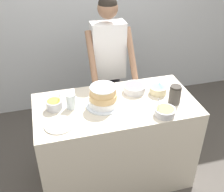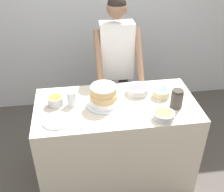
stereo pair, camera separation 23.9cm
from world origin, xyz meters
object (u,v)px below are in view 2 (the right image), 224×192
(cake, at_px, (104,96))
(frosting_bowl_blue, at_px, (161,93))
(person_baker, at_px, (117,57))
(drinking_glass, at_px, (72,98))
(ceramic_plate, at_px, (57,121))
(frosting_bowl_olive, at_px, (164,115))
(stoneware_jar, at_px, (177,99))
(frosting_bowl_orange, at_px, (55,101))
(frosting_bowl_purple, at_px, (138,89))

(cake, relative_size, frosting_bowl_blue, 1.92)
(person_baker, distance_m, drinking_glass, 0.81)
(drinking_glass, relative_size, ceramic_plate, 0.58)
(frosting_bowl_olive, bearing_deg, stoneware_jar, 43.29)
(frosting_bowl_orange, bearing_deg, frosting_bowl_purple, 6.78)
(frosting_bowl_purple, height_order, frosting_bowl_blue, frosting_bowl_blue)
(person_baker, xyz_separation_m, drinking_glass, (-0.50, -0.64, -0.06))
(frosting_bowl_purple, distance_m, frosting_bowl_orange, 0.76)
(person_baker, bearing_deg, frosting_bowl_orange, -136.00)
(person_baker, distance_m, cake, 0.71)
(frosting_bowl_orange, relative_size, frosting_bowl_blue, 1.01)
(cake, xyz_separation_m, frosting_bowl_olive, (0.46, -0.27, -0.05))
(cake, height_order, ceramic_plate, cake)
(cake, bearing_deg, frosting_bowl_orange, 172.73)
(cake, distance_m, drinking_glass, 0.28)
(frosting_bowl_olive, bearing_deg, drinking_glass, 157.65)
(person_baker, height_order, frosting_bowl_blue, person_baker)
(frosting_bowl_blue, bearing_deg, person_baker, 117.53)
(cake, xyz_separation_m, stoneware_jar, (0.62, -0.13, -0.00))
(ceramic_plate, bearing_deg, frosting_bowl_olive, -5.79)
(person_baker, relative_size, frosting_bowl_purple, 8.14)
(cake, distance_m, frosting_bowl_orange, 0.43)
(frosting_bowl_blue, height_order, drinking_glass, frosting_bowl_blue)
(frosting_bowl_purple, height_order, drinking_glass, drinking_glass)
(stoneware_jar, bearing_deg, frosting_bowl_purple, 136.21)
(drinking_glass, bearing_deg, person_baker, 52.12)
(frosting_bowl_blue, bearing_deg, frosting_bowl_orange, -179.84)
(frosting_bowl_blue, bearing_deg, cake, -174.03)
(cake, bearing_deg, drinking_glass, 173.50)
(ceramic_plate, bearing_deg, cake, 24.23)
(person_baker, xyz_separation_m, ceramic_plate, (-0.63, -0.86, -0.12))
(drinking_glass, relative_size, stoneware_jar, 0.81)
(person_baker, bearing_deg, stoneware_jar, -63.39)
(frosting_bowl_orange, distance_m, stoneware_jar, 1.06)
(cake, distance_m, frosting_bowl_blue, 0.54)
(cake, relative_size, stoneware_jar, 1.87)
(cake, relative_size, frosting_bowl_olive, 1.81)
(person_baker, relative_size, frosting_bowl_orange, 10.21)
(frosting_bowl_olive, height_order, drinking_glass, frosting_bowl_olive)
(cake, relative_size, drinking_glass, 2.31)
(person_baker, distance_m, stoneware_jar, 0.89)
(frosting_bowl_blue, xyz_separation_m, drinking_glass, (-0.82, -0.02, 0.03))
(stoneware_jar, bearing_deg, frosting_bowl_orange, 170.17)
(frosting_bowl_orange, bearing_deg, cake, -7.27)
(drinking_glass, bearing_deg, stoneware_jar, -10.00)
(frosting_bowl_orange, distance_m, ceramic_plate, 0.24)
(frosting_bowl_purple, height_order, frosting_bowl_orange, frosting_bowl_orange)
(frosting_bowl_purple, bearing_deg, ceramic_plate, -156.26)
(ceramic_plate, bearing_deg, stoneware_jar, 3.24)
(person_baker, distance_m, frosting_bowl_orange, 0.89)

